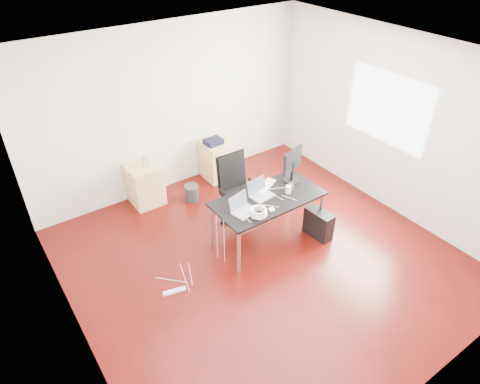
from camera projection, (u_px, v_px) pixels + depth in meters
room_shell at (268, 175)px, 5.32m from camera, size 5.00×5.00×5.00m
desk at (268, 201)px, 6.11m from camera, size 1.60×0.80×0.73m
office_chair at (237, 186)px, 6.55m from camera, size 0.49×0.51×1.08m
filing_cabinet_left at (145, 185)px, 7.06m from camera, size 0.50×0.50×0.70m
filing_cabinet_right at (218, 160)px, 7.73m from camera, size 0.50×0.50×0.70m
pc_tower at (318, 224)px, 6.41m from camera, size 0.24×0.47×0.44m
wastebasket at (192, 193)px, 7.22m from camera, size 0.31×0.31×0.28m
power_strip at (174, 291)px, 5.57m from camera, size 0.31×0.13×0.04m
laptop_left at (243, 208)px, 5.79m from camera, size 0.38×0.32×0.23m
laptop_right at (260, 192)px, 6.10m from camera, size 0.36×0.29×0.23m
monitor at (292, 164)px, 6.31m from camera, size 0.44×0.26×0.51m
keyboard at (265, 186)px, 6.31m from camera, size 0.46×0.31×0.02m
cup_white at (288, 189)px, 6.15m from camera, size 0.10×0.10×0.12m
cup_brown at (291, 187)px, 6.22m from camera, size 0.08×0.08×0.10m
cable_coil at (259, 212)px, 5.71m from camera, size 0.24×0.24×0.11m
power_adapter at (272, 210)px, 5.82m from camera, size 0.08×0.08×0.03m
speaker at (146, 160)px, 6.84m from camera, size 0.10×0.09×0.18m
navy_garment at (213, 142)px, 7.47m from camera, size 0.32×0.26×0.09m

